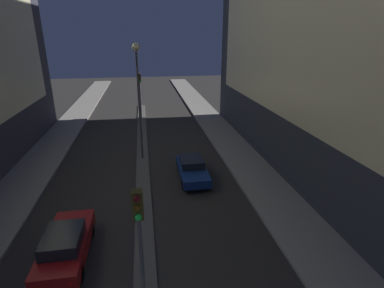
% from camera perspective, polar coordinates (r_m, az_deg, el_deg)
% --- Properties ---
extents(median_strip, '(0.92, 35.79, 0.10)m').
position_cam_1_polar(median_strip, '(24.28, -9.40, -2.07)').
color(median_strip, '#56544F').
rests_on(median_strip, ground).
extents(traffic_light_near, '(0.32, 0.42, 4.95)m').
position_cam_1_polar(traffic_light_near, '(9.25, -9.96, -16.08)').
color(traffic_light_near, '#4C4C51').
rests_on(traffic_light_near, median_strip).
extents(traffic_light_mid, '(0.32, 0.42, 4.95)m').
position_cam_1_polar(traffic_light_mid, '(34.36, -9.90, 10.84)').
color(traffic_light_mid, '#4C4C51').
rests_on(traffic_light_mid, median_strip).
extents(street_lamp, '(0.56, 0.56, 8.49)m').
position_cam_1_polar(street_lamp, '(22.00, -10.28, 11.75)').
color(street_lamp, '#4C4C51').
rests_on(street_lamp, median_strip).
extents(car_left_lane, '(1.74, 4.48, 1.53)m').
position_cam_1_polar(car_left_lane, '(14.38, -22.91, -17.27)').
color(car_left_lane, maroon).
rests_on(car_left_lane, ground).
extents(car_right_lane, '(1.73, 4.24, 1.38)m').
position_cam_1_polar(car_right_lane, '(19.99, 0.02, -4.75)').
color(car_right_lane, navy).
rests_on(car_right_lane, ground).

